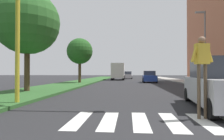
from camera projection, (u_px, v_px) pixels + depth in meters
ground_plane at (133, 82)px, 28.23m from camera, size 140.00×140.00×0.00m
crosswalk at (156, 121)px, 5.36m from camera, size 4.95×2.20×0.01m
median_strip at (83, 82)px, 26.86m from camera, size 4.27×64.00×0.15m
tree_mid at (27, 23)px, 12.80m from camera, size 4.36×4.36×6.86m
tree_far at (80, 51)px, 23.58m from camera, size 3.24×3.24×5.56m
sidewalk_right at (189, 82)px, 25.59m from camera, size 3.00×64.00×0.15m
traffic_light_gantry at (64, 3)px, 7.76m from camera, size 7.19×0.30×6.00m
street_lamp_right at (204, 41)px, 19.02m from camera, size 1.02×0.24×7.50m
pedestrian_performer at (202, 64)px, 5.67m from camera, size 0.74×0.33×2.49m
suv_crossing at (221, 85)px, 7.22m from camera, size 2.46×4.79×1.97m
sedan_midblock at (149, 77)px, 26.50m from camera, size 1.97×4.08×1.63m
sedan_distant at (128, 75)px, 42.58m from camera, size 2.08×4.41×1.65m
truck_box_delivery at (118, 71)px, 35.80m from camera, size 2.40×6.20×3.10m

